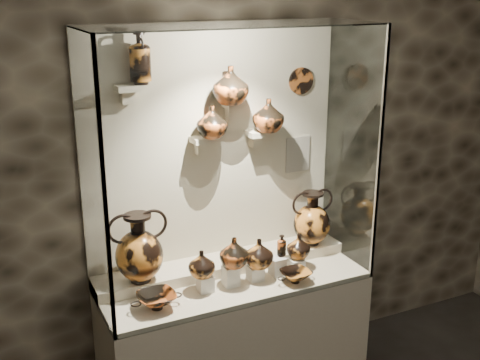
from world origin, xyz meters
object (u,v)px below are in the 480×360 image
amphora_right (312,218)px  kylix_left (156,299)px  jug_b (234,252)px  ovoid_vase_a (212,122)px  lekythos_small (281,244)px  kylix_right (295,275)px  amphora_left (139,248)px  jug_c (259,253)px  ovoid_vase_c (268,115)px  jug_a (202,264)px  ovoid_vase_b (231,85)px  lekythos_tall (140,55)px  jug_e (298,246)px

amphora_right → kylix_left: amphora_right is taller
jug_b → ovoid_vase_a: bearing=95.5°
lekythos_small → kylix_right: 0.22m
amphora_left → amphora_right: (1.22, 0.02, -0.03)m
jug_c → kylix_left: (-0.69, -0.06, -0.13)m
amphora_right → ovoid_vase_c: ovoid_vase_c is taller
amphora_left → jug_b: amphora_left is taller
jug_c → ovoid_vase_a: ovoid_vase_a is taller
lekythos_small → ovoid_vase_a: bearing=130.1°
jug_c → lekythos_small: (0.18, 0.03, 0.02)m
jug_a → kylix_left: size_ratio=0.59×
jug_a → ovoid_vase_b: bearing=60.1°
ovoid_vase_c → lekythos_tall: bearing=-160.7°
ovoid_vase_a → jug_b: bearing=-105.4°
jug_e → ovoid_vase_c: bearing=119.6°
kylix_left → ovoid_vase_c: bearing=-5.3°
jug_a → ovoid_vase_b: 1.09m
amphora_left → jug_e: (1.02, -0.15, -0.13)m
amphora_right → jug_e: (-0.21, -0.17, -0.10)m
kylix_right → lekythos_tall: 1.63m
jug_b → kylix_right: size_ratio=0.80×
lekythos_small → ovoid_vase_c: (0.01, 0.23, 0.79)m
amphora_right → ovoid_vase_b: ovoid_vase_b is taller
jug_a → lekythos_small: 0.56m
jug_c → ovoid_vase_b: 1.05m
ovoid_vase_b → ovoid_vase_c: 0.34m
kylix_left → jug_c: bearing=-20.0°
lekythos_small → kylix_right: (0.02, -0.15, -0.15)m
kylix_left → lekythos_tall: bearing=52.9°
amphora_right → ovoid_vase_a: ovoid_vase_a is taller
jug_b → lekythos_small: (0.35, 0.03, -0.02)m
ovoid_vase_c → amphora_right: bearing=13.0°
lekythos_tall → ovoid_vase_c: bearing=7.7°
jug_a → kylix_left: (-0.31, -0.07, -0.13)m
jug_b → ovoid_vase_c: bearing=35.4°
ovoid_vase_a → jug_a: bearing=-147.7°
amphora_left → lekythos_small: amphora_left is taller
kylix_left → ovoid_vase_b: bearing=1.4°
lekythos_small → ovoid_vase_c: size_ratio=0.76×
jug_e → ovoid_vase_a: (-0.50, 0.23, 0.83)m
lekythos_small → ovoid_vase_a: (-0.37, 0.23, 0.79)m
ovoid_vase_a → jug_c: bearing=-73.9°
jug_a → lekythos_tall: lekythos_tall is taller
jug_c → ovoid_vase_a: (-0.19, 0.26, 0.80)m
jug_b → lekythos_tall: 1.29m
amphora_right → jug_c: amphora_right is taller
jug_c → kylix_left: size_ratio=0.65×
amphora_left → ovoid_vase_c: bearing=21.4°
ovoid_vase_c → lekythos_small: bearing=-71.4°
jug_a → lekythos_small: size_ratio=1.05×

